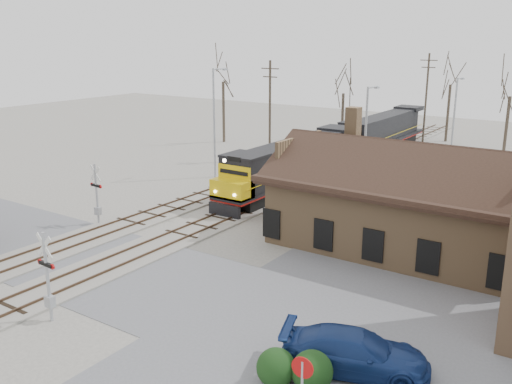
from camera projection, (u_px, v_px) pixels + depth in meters
ground at (108, 267)px, 31.20m from camera, size 140.00×140.00×0.00m
road at (108, 266)px, 31.20m from camera, size 60.00×9.00×0.03m
parking_lot at (465, 328)px, 24.63m from camera, size 22.00×26.00×0.03m
track_main at (261, 202)px, 43.14m from camera, size 3.40×90.00×0.24m
track_siding at (214, 193)px, 45.58m from camera, size 3.40×90.00×0.24m
depot at (401, 208)px, 33.63m from camera, size 15.20×9.31×7.90m
locomotive_lead at (289, 165)px, 45.93m from camera, size 2.78×18.60×4.12m
locomotive_trailing at (380, 133)px, 60.97m from camera, size 2.78×18.60×3.90m
crossbuck_near at (48, 280)px, 24.78m from camera, size 1.18×0.31×4.15m
crossbuck_far at (97, 196)px, 37.68m from camera, size 1.18×0.31×4.13m
do_not_enter_sign at (302, 379)px, 18.02m from camera, size 0.75×0.12×2.53m
parked_car at (355, 352)px, 21.28m from camera, size 5.98×3.94×1.61m
hedge_a at (276, 368)px, 20.46m from camera, size 1.43×1.43×1.43m
hedge_b at (312, 371)px, 20.16m from camera, size 1.51×1.51×1.51m
streetlight_a at (215, 118)px, 49.61m from camera, size 0.25×2.04×9.52m
streetlight_b at (366, 137)px, 43.03m from camera, size 0.25×2.04×8.58m
streetlight_c at (454, 120)px, 51.48m from camera, size 0.25×2.04×8.60m
utility_pole_a at (270, 109)px, 56.60m from camera, size 2.00×0.24×9.89m
utility_pole_b at (426, 97)px, 66.01m from camera, size 2.00×0.24×10.27m
tree_a at (223, 71)px, 65.51m from camera, size 4.70×4.70×11.51m
tree_b at (344, 85)px, 63.58m from camera, size 3.96×3.96×9.69m
tree_c at (451, 75)px, 65.95m from camera, size 4.46×4.46×10.92m
tree_d at (511, 86)px, 56.33m from camera, size 4.24×4.24×10.39m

